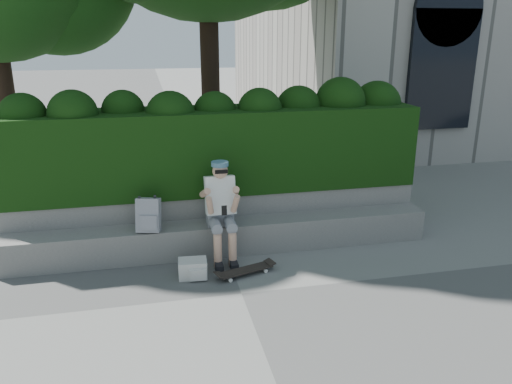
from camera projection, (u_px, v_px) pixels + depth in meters
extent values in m
plane|color=slate|center=(242.00, 294.00, 6.02)|extent=(80.00, 80.00, 0.00)
cube|color=gray|center=(225.00, 237.00, 7.12)|extent=(6.00, 0.45, 0.45)
cube|color=gray|center=(220.00, 216.00, 7.51)|extent=(6.00, 0.50, 0.75)
cube|color=black|center=(216.00, 149.00, 7.42)|extent=(6.00, 1.00, 1.20)
cylinder|color=black|center=(211.00, 94.00, 10.28)|extent=(0.38, 0.38, 3.60)
cylinder|color=black|center=(11.00, 125.00, 9.47)|extent=(0.32, 0.32, 2.65)
cube|color=gray|center=(220.00, 217.00, 6.95)|extent=(0.36, 0.26, 0.22)
cube|color=white|center=(220.00, 195.00, 6.78)|extent=(0.40, 0.32, 0.55)
sphere|color=tan|center=(220.00, 171.00, 6.61)|extent=(0.21, 0.21, 0.21)
cylinder|color=slate|center=(220.00, 164.00, 6.60)|extent=(0.23, 0.23, 0.06)
cube|color=black|center=(224.00, 210.00, 6.49)|extent=(0.07, 0.02, 0.13)
cylinder|color=tan|center=(218.00, 251.00, 6.62)|extent=(0.11, 0.11, 0.47)
cylinder|color=tan|center=(233.00, 249.00, 6.66)|extent=(0.11, 0.11, 0.47)
cube|color=black|center=(219.00, 266.00, 6.62)|extent=(0.10, 0.26, 0.10)
cube|color=black|center=(234.00, 265.00, 6.66)|extent=(0.10, 0.26, 0.10)
cube|color=black|center=(245.00, 270.00, 6.47)|extent=(0.76, 0.39, 0.02)
cylinder|color=silver|center=(230.00, 280.00, 6.30)|extent=(0.06, 0.04, 0.05)
cylinder|color=silver|center=(225.00, 275.00, 6.43)|extent=(0.06, 0.04, 0.05)
cylinder|color=silver|center=(266.00, 271.00, 6.54)|extent=(0.06, 0.04, 0.05)
cylinder|color=silver|center=(260.00, 266.00, 6.67)|extent=(0.06, 0.04, 0.05)
cube|color=#A9AAAE|center=(148.00, 215.00, 6.67)|extent=(0.34, 0.24, 0.46)
cube|color=silver|center=(193.00, 268.00, 6.41)|extent=(0.38, 0.28, 0.23)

